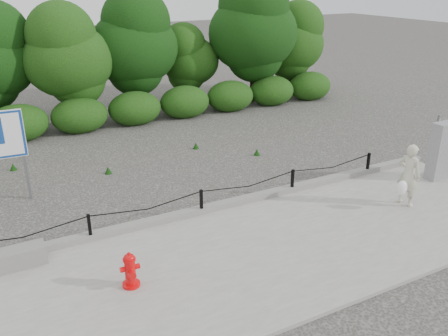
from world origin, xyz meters
TOP-DOWN VIEW (x-y plane):
  - ground at (0.00, 0.00)m, footprint 90.00×90.00m
  - sidewalk at (0.00, -2.00)m, footprint 14.00×4.00m
  - curb at (0.00, 0.05)m, footprint 14.00×0.22m
  - chain_barrier at (0.00, 0.00)m, footprint 10.06×0.06m
  - treeline at (1.38, 8.90)m, footprint 20.13×3.83m
  - fire_hydrant at (-2.24, -1.86)m, footprint 0.35×0.36m
  - pedestrian at (4.44, -1.81)m, footprint 0.72×0.61m
  - concrete_block at (-3.97, -0.28)m, footprint 1.13×0.41m
  - utility_cabinet at (6.40, -1.09)m, footprint 0.59×0.42m

SIDE VIEW (x-z plane):
  - ground at x=0.00m, z-range 0.00..0.00m
  - sidewalk at x=0.00m, z-range 0.00..0.08m
  - curb at x=0.00m, z-range 0.08..0.22m
  - concrete_block at x=-3.97m, z-range 0.08..0.44m
  - fire_hydrant at x=-2.24m, z-range 0.06..0.73m
  - chain_barrier at x=0.00m, z-range 0.16..0.76m
  - pedestrian at x=4.44m, z-range 0.07..1.56m
  - utility_cabinet at x=6.40m, z-range 0.00..1.70m
  - treeline at x=1.38m, z-range 0.01..5.19m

